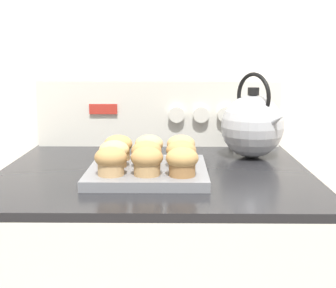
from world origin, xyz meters
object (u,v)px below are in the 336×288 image
object	(u,v)px
muffin_pan	(148,172)
muffin_r2_c1	(149,147)
muffin_r1_c2	(181,153)
muffin_r0_c0	(111,161)
muffin_r0_c2	(182,161)
muffin_r2_c2	(181,147)
muffin_r1_c0	(114,153)
muffin_r1_c1	(146,154)
muffin_r0_c1	(147,161)
muffin_r2_c0	(118,147)
tea_kettle	(253,125)

from	to	relation	value
muffin_pan	muffin_r2_c1	xyz separation A→B (m)	(-0.00, 0.08, 0.04)
muffin_r1_c2	muffin_r0_c0	bearing A→B (deg)	-153.41
muffin_r0_c2	muffin_r2_c2	size ratio (longest dim) A/B	1.00
muffin_r1_c0	muffin_r1_c2	distance (m)	0.15
muffin_r0_c2	muffin_r1_c2	world-z (taller)	same
muffin_r1_c2	muffin_r0_c2	bearing A→B (deg)	-89.37
muffin_r0_c0	muffin_r2_c1	world-z (taller)	same
muffin_r1_c1	muffin_r1_c2	xyz separation A→B (m)	(0.08, 0.00, 0.00)
muffin_pan	muffin_r2_c2	bearing A→B (deg)	44.79
muffin_r0_c1	muffin_r2_c0	size ratio (longest dim) A/B	1.00
muffin_r0_c1	muffin_r2_c0	xyz separation A→B (m)	(-0.08, 0.15, 0.00)
muffin_r1_c0	muffin_pan	bearing A→B (deg)	-1.81
muffin_pan	tea_kettle	bearing A→B (deg)	37.26
muffin_pan	muffin_r0_c0	world-z (taller)	muffin_r0_c0
muffin_r0_c0	muffin_r2_c1	distance (m)	0.17
muffin_r0_c1	muffin_r1_c2	distance (m)	0.11
muffin_r1_c1	muffin_r2_c1	size ratio (longest dim) A/B	1.00
muffin_pan	muffin_r1_c0	size ratio (longest dim) A/B	3.87
muffin_r1_c0	muffin_r1_c2	world-z (taller)	same
muffin_r0_c2	muffin_r2_c1	xyz separation A→B (m)	(-0.08, 0.16, 0.00)
muffin_r0_c2	muffin_r1_c0	xyz separation A→B (m)	(-0.15, 0.08, 0.00)
muffin_r0_c1	muffin_r2_c1	size ratio (longest dim) A/B	1.00
muffin_r2_c2	tea_kettle	size ratio (longest dim) A/B	0.30
muffin_r1_c1	tea_kettle	xyz separation A→B (m)	(0.28, 0.21, 0.04)
muffin_r0_c2	muffin_r2_c1	bearing A→B (deg)	116.60
muffin_pan	muffin_r0_c2	size ratio (longest dim) A/B	3.87
muffin_r0_c2	muffin_r2_c1	world-z (taller)	same
muffin_pan	muffin_r0_c1	bearing A→B (deg)	-88.04
muffin_r1_c0	muffin_r1_c2	xyz separation A→B (m)	(0.15, -0.00, 0.00)
muffin_r2_c2	tea_kettle	bearing A→B (deg)	33.78
muffin_r1_c2	muffin_r1_c0	bearing A→B (deg)	179.58
muffin_r0_c2	muffin_r2_c0	xyz separation A→B (m)	(-0.15, 0.15, 0.00)
muffin_pan	muffin_r0_c1	size ratio (longest dim) A/B	3.87
muffin_r2_c1	muffin_r1_c2	bearing A→B (deg)	-44.86
muffin_r1_c0	muffin_r2_c0	bearing A→B (deg)	89.47
muffin_r0_c0	tea_kettle	size ratio (longest dim) A/B	0.30
muffin_pan	muffin_r0_c0	size ratio (longest dim) A/B	3.87
muffin_r1_c0	muffin_r2_c1	bearing A→B (deg)	45.11
tea_kettle	muffin_r1_c2	bearing A→B (deg)	-133.56
muffin_r0_c0	tea_kettle	bearing A→B (deg)	39.07
muffin_r0_c0	muffin_r0_c2	world-z (taller)	same
muffin_r1_c2	muffin_r2_c1	world-z (taller)	same
muffin_r0_c1	muffin_r2_c1	distance (m)	0.15
muffin_r0_c0	tea_kettle	xyz separation A→B (m)	(0.35, 0.28, 0.04)
muffin_r0_c0	muffin_r2_c2	xyz separation A→B (m)	(0.15, 0.15, 0.00)
muffin_r0_c0	muffin_r1_c0	bearing A→B (deg)	91.79
muffin_r1_c1	muffin_r1_c2	world-z (taller)	same
muffin_pan	muffin_r1_c0	bearing A→B (deg)	178.19
muffin_r0_c1	tea_kettle	size ratio (longest dim) A/B	0.30
muffin_pan	muffin_r1_c2	world-z (taller)	muffin_r1_c2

